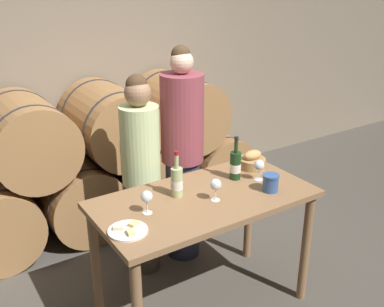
# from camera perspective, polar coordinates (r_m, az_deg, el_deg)

# --- Properties ---
(ground_plane) EXTENTS (10.00, 10.00, 0.00)m
(ground_plane) POSITION_cam_1_polar(r_m,az_deg,el_deg) (3.43, 1.43, -18.75)
(ground_plane) COLOR #4C473F
(stone_wall_back) EXTENTS (10.00, 0.12, 3.20)m
(stone_wall_back) POSITION_cam_1_polar(r_m,az_deg,el_deg) (4.51, -13.84, 13.25)
(stone_wall_back) COLOR gray
(stone_wall_back) RESTS_ON ground_plane
(barrel_stack) EXTENTS (2.91, 0.86, 1.32)m
(barrel_stack) POSITION_cam_1_polar(r_m,az_deg,el_deg) (4.28, -10.13, -0.73)
(barrel_stack) COLOR #9E7042
(barrel_stack) RESTS_ON ground_plane
(tasting_table) EXTENTS (1.44, 0.75, 0.89)m
(tasting_table) POSITION_cam_1_polar(r_m,az_deg,el_deg) (2.99, 1.57, -7.64)
(tasting_table) COLOR olive
(tasting_table) RESTS_ON ground_plane
(person_left) EXTENTS (0.29, 0.29, 1.59)m
(person_left) POSITION_cam_1_polar(r_m,az_deg,el_deg) (3.41, -6.43, -2.69)
(person_left) COLOR #4C4238
(person_left) RESTS_ON ground_plane
(person_right) EXTENTS (0.33, 0.33, 1.76)m
(person_right) POSITION_cam_1_polar(r_m,az_deg,el_deg) (3.54, -1.22, -0.31)
(person_right) COLOR #2D334C
(person_right) RESTS_ON ground_plane
(wine_bottle_red) EXTENTS (0.08, 0.08, 0.31)m
(wine_bottle_red) POSITION_cam_1_polar(r_m,az_deg,el_deg) (3.15, 5.53, -1.47)
(wine_bottle_red) COLOR #193819
(wine_bottle_red) RESTS_ON tasting_table
(wine_bottle_white) EXTENTS (0.08, 0.08, 0.31)m
(wine_bottle_white) POSITION_cam_1_polar(r_m,az_deg,el_deg) (2.89, -1.94, -3.59)
(wine_bottle_white) COLOR #ADBC7F
(wine_bottle_white) RESTS_ON tasting_table
(blue_crock) EXTENTS (0.11, 0.11, 0.12)m
(blue_crock) POSITION_cam_1_polar(r_m,az_deg,el_deg) (3.02, 9.95, -3.59)
(blue_crock) COLOR #335693
(blue_crock) RESTS_ON tasting_table
(bread_basket) EXTENTS (0.20, 0.20, 0.14)m
(bread_basket) POSITION_cam_1_polar(r_m,az_deg,el_deg) (3.36, 7.65, -0.95)
(bread_basket) COLOR #A87F4C
(bread_basket) RESTS_ON tasting_table
(cheese_plate) EXTENTS (0.23, 0.23, 0.04)m
(cheese_plate) POSITION_cam_1_polar(r_m,az_deg,el_deg) (2.58, -8.15, -9.63)
(cheese_plate) COLOR white
(cheese_plate) RESTS_ON tasting_table
(wine_glass_far_left) EXTENTS (0.07, 0.07, 0.15)m
(wine_glass_far_left) POSITION_cam_1_polar(r_m,az_deg,el_deg) (2.70, -5.77, -5.54)
(wine_glass_far_left) COLOR white
(wine_glass_far_left) RESTS_ON tasting_table
(wine_glass_left) EXTENTS (0.07, 0.07, 0.15)m
(wine_glass_left) POSITION_cam_1_polar(r_m,az_deg,el_deg) (2.84, 3.02, -4.02)
(wine_glass_left) COLOR white
(wine_glass_left) RESTS_ON tasting_table
(wine_glass_center) EXTENTS (0.07, 0.07, 0.15)m
(wine_glass_center) POSITION_cam_1_polar(r_m,az_deg,el_deg) (3.15, 8.48, -1.52)
(wine_glass_center) COLOR white
(wine_glass_center) RESTS_ON tasting_table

